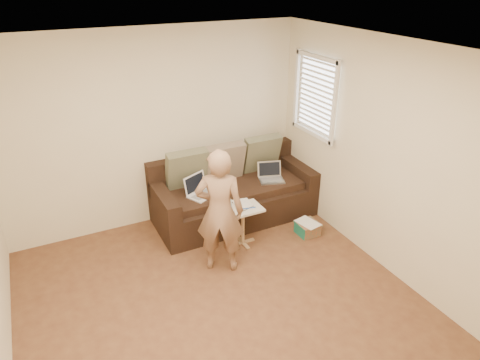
{
  "coord_description": "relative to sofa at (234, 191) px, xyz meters",
  "views": [
    {
      "loc": [
        -1.39,
        -3.0,
        3.2
      ],
      "look_at": [
        0.8,
        1.4,
        0.78
      ],
      "focal_mm": 32.34,
      "sensor_mm": 36.0,
      "label": 1
    }
  ],
  "objects": [
    {
      "name": "pillow_mid",
      "position": [
        -0.05,
        0.2,
        0.37
      ],
      "size": [
        0.55,
        0.27,
        0.57
      ],
      "primitive_type": null,
      "rotation": [
        0.24,
        0.0,
        0.0
      ],
      "color": "#796756",
      "rests_on": "sofa"
    },
    {
      "name": "scissors",
      "position": [
        -0.13,
        -0.67,
        0.1
      ],
      "size": [
        0.2,
        0.13,
        0.02
      ],
      "primitive_type": null,
      "rotation": [
        0.0,
        0.0,
        -0.18
      ],
      "color": "silver",
      "rests_on": "side_table"
    },
    {
      "name": "floor",
      "position": [
        -0.9,
        -1.77,
        -0.42
      ],
      "size": [
        4.5,
        4.5,
        0.0
      ],
      "primitive_type": "plane",
      "color": "#55301F",
      "rests_on": "ground"
    },
    {
      "name": "drinking_glass",
      "position": [
        -0.34,
        -0.56,
        0.15
      ],
      "size": [
        0.07,
        0.07,
        0.12
      ],
      "primitive_type": null,
      "color": "silver",
      "rests_on": "side_table"
    },
    {
      "name": "pillow_right",
      "position": [
        0.55,
        0.24,
        0.37
      ],
      "size": [
        0.55,
        0.28,
        0.57
      ],
      "primitive_type": null,
      "rotation": [
        0.26,
        0.0,
        0.0
      ],
      "color": "#5E6148",
      "rests_on": "sofa"
    },
    {
      "name": "ceiling",
      "position": [
        -0.9,
        -1.77,
        2.18
      ],
      "size": [
        4.5,
        4.5,
        0.0
      ],
      "primitive_type": "plane",
      "rotation": [
        3.14,
        0.0,
        0.0
      ],
      "color": "white",
      "rests_on": "wall_back"
    },
    {
      "name": "window_blinds",
      "position": [
        1.05,
        -0.27,
        1.28
      ],
      "size": [
        0.12,
        0.88,
        1.08
      ],
      "primitive_type": null,
      "color": "white",
      "rests_on": "wall_right"
    },
    {
      "name": "pillow_left",
      "position": [
        -0.6,
        0.22,
        0.37
      ],
      "size": [
        0.55,
        0.29,
        0.57
      ],
      "primitive_type": null,
      "rotation": [
        0.28,
        0.0,
        0.0
      ],
      "color": "#5E6148",
      "rests_on": "sofa"
    },
    {
      "name": "sofa",
      "position": [
        0.0,
        0.0,
        0.0
      ],
      "size": [
        2.2,
        0.95,
        0.85
      ],
      "primitive_type": null,
      "color": "black",
      "rests_on": "ground"
    },
    {
      "name": "side_table",
      "position": [
        -0.18,
        -0.62,
        -0.17
      ],
      "size": [
        0.47,
        0.33,
        0.52
      ],
      "primitive_type": null,
      "color": "silver",
      "rests_on": "ground"
    },
    {
      "name": "wall_right",
      "position": [
        1.1,
        -1.77,
        0.87
      ],
      "size": [
        0.0,
        4.5,
        4.5
      ],
      "primitive_type": "plane",
      "rotation": [
        1.57,
        0.0,
        -1.57
      ],
      "color": "beige",
      "rests_on": "ground"
    },
    {
      "name": "person",
      "position": [
        -0.64,
        -0.94,
        0.33
      ],
      "size": [
        0.66,
        0.6,
        1.51
      ],
      "primitive_type": "imported",
      "rotation": [
        0.0,
        0.0,
        2.62
      ],
      "color": "#8D674D",
      "rests_on": "ground"
    },
    {
      "name": "laptop_white",
      "position": [
        -0.5,
        -0.1,
        0.1
      ],
      "size": [
        0.45,
        0.4,
        0.27
      ],
      "primitive_type": null,
      "rotation": [
        0.0,
        0.0,
        0.45
      ],
      "color": "white",
      "rests_on": "sofa"
    },
    {
      "name": "wall_back",
      "position": [
        -0.9,
        0.48,
        0.87
      ],
      "size": [
        4.0,
        0.0,
        4.0
      ],
      "primitive_type": "plane",
      "rotation": [
        1.57,
        0.0,
        0.0
      ],
      "color": "beige",
      "rests_on": "ground"
    },
    {
      "name": "striped_box",
      "position": [
        0.68,
        -0.82,
        -0.34
      ],
      "size": [
        0.28,
        0.28,
        0.18
      ],
      "primitive_type": null,
      "color": "red",
      "rests_on": "ground"
    },
    {
      "name": "paper_on_table",
      "position": [
        -0.14,
        -0.54,
        0.1
      ],
      "size": [
        0.25,
        0.33,
        0.0
      ],
      "primitive_type": null,
      "rotation": [
        0.0,
        0.0,
        -0.14
      ],
      "color": "white",
      "rests_on": "side_table"
    },
    {
      "name": "laptop_silver",
      "position": [
        0.52,
        -0.13,
        0.1
      ],
      "size": [
        0.39,
        0.33,
        0.22
      ],
      "primitive_type": null,
      "rotation": [
        0.0,
        0.0,
        -0.31
      ],
      "color": "#B7BABC",
      "rests_on": "sofa"
    }
  ]
}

